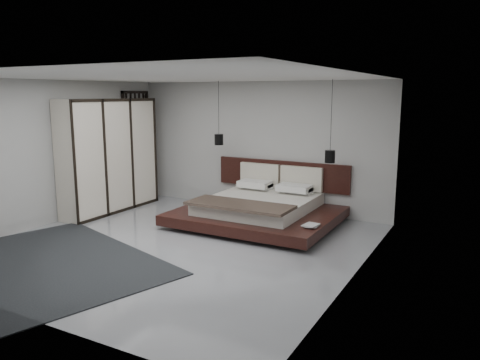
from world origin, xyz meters
The scene contains 14 objects.
floor centered at (0.00, 0.00, 0.00)m, with size 6.00×6.00×0.00m, color #94969C.
ceiling centered at (0.00, 0.00, 2.80)m, with size 6.00×6.00×0.00m, color white.
wall_back centered at (0.00, 3.00, 1.40)m, with size 6.00×6.00×0.00m, color #AFAFAD.
wall_front centered at (0.00, -3.00, 1.40)m, with size 6.00×6.00×0.00m, color #AFAFAD.
wall_left centered at (-3.00, 0.00, 1.40)m, with size 6.00×6.00×0.00m, color #AFAFAD.
wall_right centered at (3.00, 0.00, 1.40)m, with size 6.00×6.00×0.00m, color #AFAFAD.
lattice_screen centered at (-2.95, 2.45, 1.30)m, with size 0.05×0.90×2.60m, color black.
bed centered at (0.62, 1.90, 0.30)m, with size 3.01×2.49×1.12m.
book_lower centered at (1.86, 1.21, 0.29)m, with size 0.21×0.28×0.03m, color #99724C.
book_upper centered at (1.84, 1.18, 0.32)m, with size 0.22×0.30×0.02m, color #99724C.
pendant_left centered at (-0.62, 2.40, 1.57)m, with size 0.19×0.19×1.35m.
pendant_right centered at (1.86, 2.40, 1.36)m, with size 0.19×0.19×1.57m.
wardrobe centered at (-2.70, 1.25, 1.22)m, with size 0.59×2.48×2.43m.
rug centered at (-1.20, -1.70, 0.01)m, with size 3.75×2.68×0.02m, color black.
Camera 1 is at (4.57, -6.20, 2.53)m, focal length 35.00 mm.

